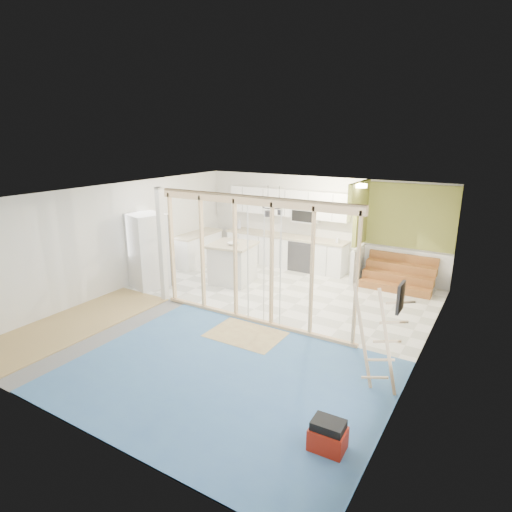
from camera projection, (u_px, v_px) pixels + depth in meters
The scene contains 17 objects.
room at pixel (240, 259), 8.55m from camera, with size 7.01×8.01×2.61m.
floor_overlays at pixel (245, 318), 8.92m from camera, with size 7.00×8.00×0.03m.
stud_frame at pixel (231, 244), 8.58m from camera, with size 4.66×0.14×2.60m.
base_cabinets at pixel (258, 250), 12.34m from camera, with size 4.45×2.24×0.93m.
upper_cabinets at pixel (289, 204), 11.96m from camera, with size 3.60×0.41×0.85m.
green_partition at pixel (389, 249), 10.64m from camera, with size 2.25×1.51×2.60m.
pot_rack at pixel (273, 209), 10.06m from camera, with size 0.52×0.52×0.72m.
sheathing_panel at pixel (390, 341), 5.18m from camera, with size 0.02×4.00×2.60m, color #A08557.
electrical_panel at pixel (401, 297), 5.60m from camera, with size 0.04×0.30×0.40m, color #39393E.
ceiling_light at pixel (360, 186), 9.98m from camera, with size 0.32×0.32×0.08m, color #FFEABF.
fridge at pixel (148, 251), 10.53m from camera, with size 1.01×0.98×1.85m.
island at pixel (233, 263), 10.92m from camera, with size 1.20×1.20×1.04m.
bowl at pixel (233, 244), 10.61m from camera, with size 0.28×0.28×0.07m, color silver.
soap_bottle_a at pixel (239, 224), 12.95m from camera, with size 0.12×0.12×0.30m, color silver.
soap_bottle_b at pixel (338, 240), 11.27m from camera, with size 0.08×0.08×0.18m, color white.
toolbox at pixel (328, 436), 5.17m from camera, with size 0.44×0.34×0.41m.
ladder at pixel (378, 340), 6.19m from camera, with size 0.88×0.10×1.63m.
Camera 1 is at (4.51, -6.86, 3.72)m, focal length 30.00 mm.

